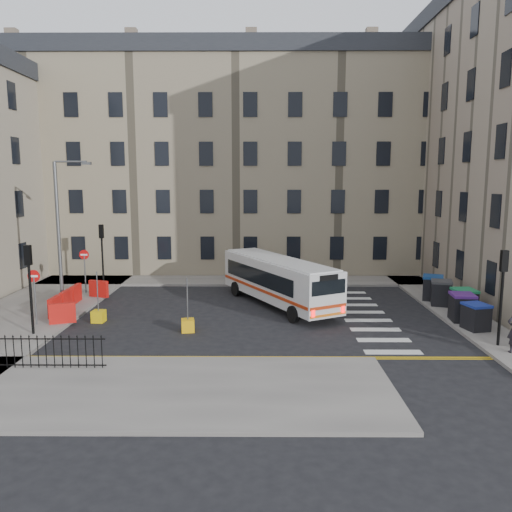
{
  "coord_description": "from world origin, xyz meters",
  "views": [
    {
      "loc": [
        -1.62,
        -26.05,
        7.12
      ],
      "look_at": [
        -1.79,
        1.06,
        3.0
      ],
      "focal_mm": 35.0,
      "sensor_mm": 36.0,
      "label": 1
    }
  ],
  "objects_px": {
    "bus": "(278,279)",
    "wheelie_bin_e": "(433,288)",
    "wheelie_bin_d": "(441,292)",
    "wheelie_bin_c": "(464,302)",
    "wheelie_bin_b": "(462,307)",
    "streetlamp": "(58,230)",
    "bollard_chevron": "(188,325)",
    "bollard_yellow": "(99,316)",
    "wheelie_bin_a": "(476,317)"
  },
  "relations": [
    {
      "from": "streetlamp",
      "to": "wheelie_bin_e",
      "type": "xyz_separation_m",
      "value": [
        21.62,
        0.75,
        -3.47
      ]
    },
    {
      "from": "wheelie_bin_b",
      "to": "wheelie_bin_c",
      "type": "distance_m",
      "value": 1.3
    },
    {
      "from": "bus",
      "to": "bollard_chevron",
      "type": "bearing_deg",
      "value": -159.38
    },
    {
      "from": "wheelie_bin_e",
      "to": "bollard_chevron",
      "type": "distance_m",
      "value": 14.86
    },
    {
      "from": "streetlamp",
      "to": "bollard_chevron",
      "type": "height_order",
      "value": "streetlamp"
    },
    {
      "from": "bollard_yellow",
      "to": "bollard_chevron",
      "type": "height_order",
      "value": "same"
    },
    {
      "from": "bus",
      "to": "wheelie_bin_a",
      "type": "bearing_deg",
      "value": -57.25
    },
    {
      "from": "wheelie_bin_d",
      "to": "wheelie_bin_c",
      "type": "bearing_deg",
      "value": -61.18
    },
    {
      "from": "streetlamp",
      "to": "bus",
      "type": "relative_size",
      "value": 0.84
    },
    {
      "from": "wheelie_bin_b",
      "to": "wheelie_bin_d",
      "type": "distance_m",
      "value": 3.25
    },
    {
      "from": "bus",
      "to": "bollard_chevron",
      "type": "height_order",
      "value": "bus"
    },
    {
      "from": "wheelie_bin_a",
      "to": "wheelie_bin_d",
      "type": "relative_size",
      "value": 0.86
    },
    {
      "from": "streetlamp",
      "to": "bollard_chevron",
      "type": "relative_size",
      "value": 13.57
    },
    {
      "from": "wheelie_bin_e",
      "to": "bollard_yellow",
      "type": "distance_m",
      "value": 18.89
    },
    {
      "from": "wheelie_bin_a",
      "to": "bollard_chevron",
      "type": "relative_size",
      "value": 2.21
    },
    {
      "from": "wheelie_bin_d",
      "to": "bollard_chevron",
      "type": "relative_size",
      "value": 2.57
    },
    {
      "from": "wheelie_bin_c",
      "to": "wheelie_bin_d",
      "type": "xyz_separation_m",
      "value": [
        -0.44,
        2.08,
        0.02
      ]
    },
    {
      "from": "streetlamp",
      "to": "wheelie_bin_c",
      "type": "distance_m",
      "value": 22.53
    },
    {
      "from": "wheelie_bin_a",
      "to": "bollard_chevron",
      "type": "distance_m",
      "value": 13.6
    },
    {
      "from": "wheelie_bin_a",
      "to": "bollard_yellow",
      "type": "distance_m",
      "value": 18.43
    },
    {
      "from": "wheelie_bin_c",
      "to": "bollard_chevron",
      "type": "xyz_separation_m",
      "value": [
        -14.11,
        -2.59,
        -0.54
      ]
    },
    {
      "from": "streetlamp",
      "to": "wheelie_bin_e",
      "type": "bearing_deg",
      "value": 1.99
    },
    {
      "from": "bollard_yellow",
      "to": "wheelie_bin_c",
      "type": "bearing_deg",
      "value": 3.04
    },
    {
      "from": "wheelie_bin_b",
      "to": "bollard_yellow",
      "type": "distance_m",
      "value": 18.3
    },
    {
      "from": "wheelie_bin_b",
      "to": "wheelie_bin_c",
      "type": "height_order",
      "value": "wheelie_bin_b"
    },
    {
      "from": "bollard_yellow",
      "to": "wheelie_bin_a",
      "type": "bearing_deg",
      "value": -5.11
    },
    {
      "from": "wheelie_bin_a",
      "to": "wheelie_bin_d",
      "type": "height_order",
      "value": "wheelie_bin_d"
    },
    {
      "from": "bus",
      "to": "wheelie_bin_e",
      "type": "height_order",
      "value": "bus"
    },
    {
      "from": "wheelie_bin_b",
      "to": "wheelie_bin_e",
      "type": "bearing_deg",
      "value": 94.88
    },
    {
      "from": "wheelie_bin_e",
      "to": "streetlamp",
      "type": "bearing_deg",
      "value": -157.74
    },
    {
      "from": "streetlamp",
      "to": "wheelie_bin_d",
      "type": "distance_m",
      "value": 21.95
    },
    {
      "from": "wheelie_bin_d",
      "to": "bollard_chevron",
      "type": "height_order",
      "value": "wheelie_bin_d"
    },
    {
      "from": "wheelie_bin_d",
      "to": "bus",
      "type": "bearing_deg",
      "value": -165.55
    },
    {
      "from": "wheelie_bin_d",
      "to": "bollard_yellow",
      "type": "xyz_separation_m",
      "value": [
        -18.42,
        -3.08,
        -0.56
      ]
    },
    {
      "from": "wheelie_bin_b",
      "to": "wheelie_bin_c",
      "type": "xyz_separation_m",
      "value": [
        0.57,
        1.17,
        -0.01
      ]
    },
    {
      "from": "wheelie_bin_b",
      "to": "bollard_yellow",
      "type": "height_order",
      "value": "wheelie_bin_b"
    },
    {
      "from": "streetlamp",
      "to": "bollard_yellow",
      "type": "distance_m",
      "value": 6.3
    },
    {
      "from": "bus",
      "to": "wheelie_bin_d",
      "type": "bearing_deg",
      "value": -30.44
    },
    {
      "from": "bollard_chevron",
      "to": "wheelie_bin_d",
      "type": "bearing_deg",
      "value": 18.86
    },
    {
      "from": "bus",
      "to": "bollard_yellow",
      "type": "relative_size",
      "value": 16.09
    },
    {
      "from": "streetlamp",
      "to": "bollard_chevron",
      "type": "distance_m",
      "value": 10.35
    },
    {
      "from": "wheelie_bin_e",
      "to": "wheelie_bin_b",
      "type": "bearing_deg",
      "value": -70.8
    },
    {
      "from": "wheelie_bin_c",
      "to": "wheelie_bin_d",
      "type": "bearing_deg",
      "value": 98.76
    },
    {
      "from": "wheelie_bin_d",
      "to": "wheelie_bin_b",
      "type": "bearing_deg",
      "value": -75.46
    },
    {
      "from": "wheelie_bin_b",
      "to": "wheelie_bin_d",
      "type": "relative_size",
      "value": 0.9
    },
    {
      "from": "wheelie_bin_a",
      "to": "wheelie_bin_b",
      "type": "height_order",
      "value": "wheelie_bin_b"
    },
    {
      "from": "bollard_yellow",
      "to": "streetlamp",
      "type": "bearing_deg",
      "value": 132.12
    },
    {
      "from": "wheelie_bin_d",
      "to": "streetlamp",
      "type": "bearing_deg",
      "value": -164.46
    },
    {
      "from": "wheelie_bin_b",
      "to": "bollard_chevron",
      "type": "bearing_deg",
      "value": -168.06
    },
    {
      "from": "bus",
      "to": "wheelie_bin_c",
      "type": "distance_m",
      "value": 9.99
    }
  ]
}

